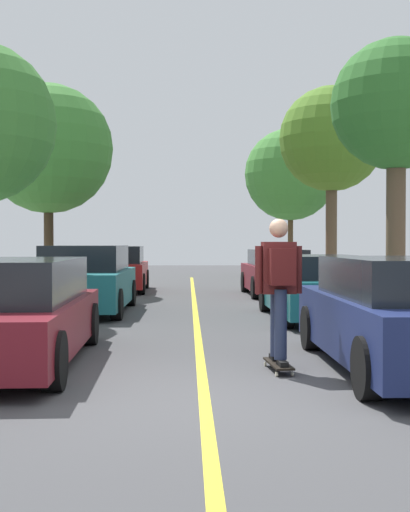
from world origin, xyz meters
The scene contains 14 objects.
ground centered at (0.00, 0.00, 0.00)m, with size 80.00×80.00×0.00m, color #424244.
center_line centered at (0.00, 4.00, 0.00)m, with size 0.12×39.20×0.01m, color gold.
parked_car_left_nearest centered at (-2.47, 1.84, 0.68)m, with size 2.01×4.73×1.35m.
parked_car_left_near centered at (-2.47, 8.42, 0.73)m, with size 1.99×4.56×1.50m.
parked_car_left_far centered at (-2.47, 14.99, 0.70)m, with size 2.03×4.24×1.45m.
parked_car_right_nearest centered at (2.47, 1.26, 0.68)m, with size 1.89×4.62×1.38m.
parked_car_right_near centered at (2.47, 6.91, 0.65)m, with size 1.98×4.47×1.31m.
parked_car_right_far centered at (2.47, 13.21, 0.66)m, with size 1.89×4.18×1.36m.
street_tree_left_near centered at (-4.52, 14.52, 4.48)m, with size 4.03×4.03×6.37m.
street_tree_right_nearest centered at (4.52, 8.30, 4.60)m, with size 2.94×2.94×6.00m.
street_tree_right_near centered at (4.52, 15.27, 4.91)m, with size 3.42×3.42×6.51m.
street_tree_right_far centered at (4.52, 24.22, 4.66)m, with size 4.19×4.19×6.62m.
skateboard centered at (0.94, 1.25, 0.09)m, with size 0.29×0.86×0.10m.
skateboarder centered at (0.94, 1.21, 1.10)m, with size 0.59×0.71×1.75m.
Camera 1 is at (-0.16, -7.09, 1.57)m, focal length 48.34 mm.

